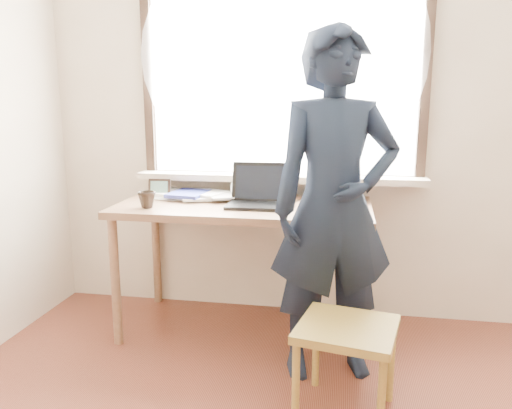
% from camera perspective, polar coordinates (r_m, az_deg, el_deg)
% --- Properties ---
extents(room_shell, '(3.52, 4.02, 2.61)m').
position_cam_1_polar(room_shell, '(1.49, 1.09, 20.42)').
color(room_shell, beige).
rests_on(room_shell, ground).
extents(desk, '(1.51, 0.75, 0.81)m').
position_cam_1_polar(desk, '(3.02, -1.36, -1.45)').
color(desk, brown).
rests_on(desk, ground).
extents(laptop, '(0.36, 0.29, 0.24)m').
position_cam_1_polar(laptop, '(2.94, 0.41, 1.03)').
color(laptop, black).
rests_on(laptop, desk).
extents(mug_white, '(0.17, 0.17, 0.11)m').
position_cam_1_polar(mug_white, '(3.13, -1.71, 1.55)').
color(mug_white, white).
rests_on(mug_white, desk).
extents(mug_dark, '(0.12, 0.12, 0.09)m').
position_cam_1_polar(mug_dark, '(2.94, -12.37, 0.53)').
color(mug_dark, black).
rests_on(mug_dark, desk).
extents(mouse, '(0.08, 0.06, 0.03)m').
position_cam_1_polar(mouse, '(2.85, 7.78, -0.33)').
color(mouse, black).
rests_on(mouse, desk).
extents(desk_clutter, '(0.77, 0.43, 0.04)m').
position_cam_1_polar(desk_clutter, '(3.26, -6.76, 1.29)').
color(desk_clutter, white).
rests_on(desk_clutter, desk).
extents(book_a, '(0.27, 0.31, 0.02)m').
position_cam_1_polar(book_a, '(3.33, -8.54, 1.34)').
color(book_a, white).
rests_on(book_a, desk).
extents(book_b, '(0.21, 0.26, 0.02)m').
position_cam_1_polar(book_b, '(3.21, 6.61, 0.95)').
color(book_b, white).
rests_on(book_b, desk).
extents(picture_frame, '(0.14, 0.03, 0.11)m').
position_cam_1_polar(picture_frame, '(3.24, -10.96, 1.75)').
color(picture_frame, black).
rests_on(picture_frame, desk).
extents(work_chair, '(0.50, 0.48, 0.43)m').
position_cam_1_polar(work_chair, '(2.35, 10.33, -14.90)').
color(work_chair, olive).
rests_on(work_chair, ground).
extents(person, '(0.74, 0.59, 1.78)m').
position_cam_1_polar(person, '(2.54, 8.96, -0.30)').
color(person, black).
rests_on(person, ground).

